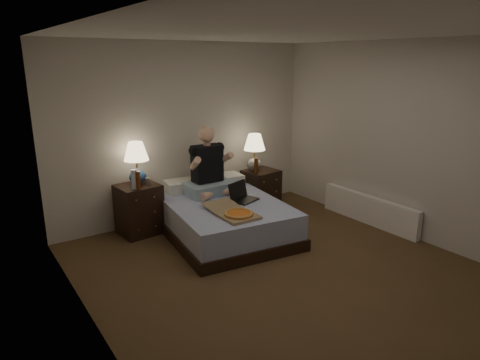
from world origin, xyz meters
TOP-DOWN VIEW (x-y plane):
  - floor at (0.00, 0.00)m, footprint 4.00×4.50m
  - ceiling at (0.00, 0.00)m, footprint 4.00×4.50m
  - wall_back at (0.00, 2.25)m, footprint 4.00×0.00m
  - wall_left at (-2.00, 0.00)m, footprint 0.00×4.50m
  - wall_right at (2.00, 0.00)m, footprint 0.00×4.50m
  - bed at (0.01, 1.30)m, footprint 1.61×2.01m
  - nightstand_left at (-0.88, 1.98)m, footprint 0.56×0.51m
  - nightstand_right at (1.01, 1.81)m, footprint 0.51×0.47m
  - lamp_left at (-0.85, 2.03)m, footprint 0.39×0.39m
  - lamp_right at (0.93, 1.86)m, footprint 0.33×0.33m
  - water_bottle at (-0.97, 1.84)m, footprint 0.07×0.07m
  - soda_can at (-0.77, 1.90)m, footprint 0.07×0.07m
  - beer_bottle_left at (-0.93, 1.80)m, footprint 0.06×0.06m
  - beer_bottle_right at (0.84, 1.70)m, footprint 0.06×0.06m
  - person at (0.04, 1.71)m, footprint 0.66×0.52m
  - laptop at (0.26, 1.17)m, footprint 0.41×0.37m
  - pizza_box at (-0.15, 0.70)m, footprint 0.41×0.77m
  - radiator at (1.93, 0.48)m, footprint 0.10×1.60m

SIDE VIEW (x-z plane):
  - floor at x=0.00m, z-range 0.00..0.00m
  - radiator at x=1.93m, z-range 0.00..0.40m
  - bed at x=0.01m, z-range 0.00..0.46m
  - nightstand_right at x=1.01m, z-range 0.00..0.63m
  - nightstand_left at x=-0.88m, z-range 0.00..0.67m
  - pizza_box at x=-0.15m, z-range 0.46..0.54m
  - laptop at x=0.26m, z-range 0.46..0.70m
  - soda_can at x=-0.77m, z-range 0.67..0.77m
  - beer_bottle_right at x=0.84m, z-range 0.63..0.86m
  - beer_bottle_left at x=-0.93m, z-range 0.67..0.90m
  - water_bottle at x=-0.97m, z-range 0.67..0.92m
  - lamp_right at x=0.93m, z-range 0.63..1.19m
  - person at x=0.04m, z-range 0.46..1.39m
  - lamp_left at x=-0.85m, z-range 0.67..1.23m
  - wall_back at x=0.00m, z-range 0.00..2.50m
  - wall_left at x=-2.00m, z-range 0.00..2.50m
  - wall_right at x=2.00m, z-range 0.00..2.50m
  - ceiling at x=0.00m, z-range 2.50..2.50m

